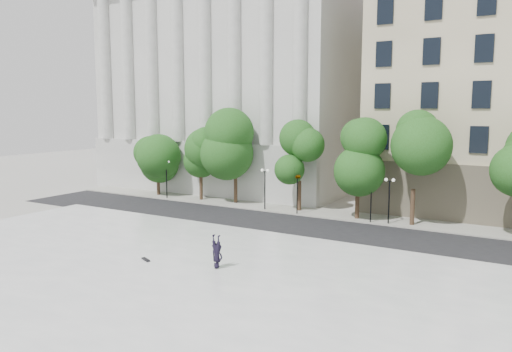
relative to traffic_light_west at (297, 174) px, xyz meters
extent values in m
plane|color=#ACA9A2|center=(2.44, -22.30, -3.73)|extent=(160.00, 160.00, 0.00)
cube|color=white|center=(2.44, -19.30, -3.51)|extent=(44.00, 22.00, 0.45)
cube|color=black|center=(2.44, -4.30, -3.72)|extent=(60.00, 8.00, 0.02)
cube|color=#A2A095|center=(2.44, 1.70, -3.67)|extent=(60.00, 4.00, 0.12)
cube|color=beige|center=(-14.56, 16.70, 8.77)|extent=(30.00, 26.00, 25.00)
cylinder|color=black|center=(0.00, 0.00, -1.98)|extent=(0.10, 0.10, 3.50)
imported|color=black|center=(0.00, 0.00, 0.13)|extent=(0.98, 1.85, 0.74)
cylinder|color=black|center=(6.84, 0.00, -1.98)|extent=(0.10, 0.10, 3.50)
imported|color=black|center=(6.84, 0.00, 0.15)|extent=(0.64, 1.94, 0.76)
imported|color=black|center=(3.38, -17.47, -3.02)|extent=(0.75, 1.98, 0.54)
cube|color=black|center=(-1.23, -18.40, -3.24)|extent=(0.86, 0.55, 0.09)
cylinder|color=#382619|center=(-17.79, 1.43, -2.48)|extent=(0.36, 0.36, 2.51)
sphere|color=#1E4212|center=(-17.79, 1.43, 0.92)|extent=(4.09, 4.09, 4.09)
cylinder|color=#382619|center=(-11.91, 1.46, -2.29)|extent=(0.36, 0.36, 2.89)
sphere|color=#1E4212|center=(-11.91, 1.46, 1.63)|extent=(3.83, 3.83, 3.83)
cylinder|color=#382619|center=(-7.80, 1.79, -2.31)|extent=(0.36, 0.36, 2.86)
sphere|color=#1E4212|center=(-7.80, 1.79, 1.57)|extent=(4.56, 4.56, 4.56)
cylinder|color=#382619|center=(-0.52, 1.54, -2.28)|extent=(0.36, 0.36, 2.91)
sphere|color=#1E4212|center=(-0.52, 1.54, 1.68)|extent=(3.51, 3.51, 3.51)
cylinder|color=#382619|center=(5.35, 0.88, -2.16)|extent=(0.36, 0.36, 3.14)
sphere|color=#1E4212|center=(5.35, 0.88, 2.10)|extent=(3.90, 3.90, 3.90)
cylinder|color=#382619|center=(10.05, 0.88, -2.20)|extent=(0.36, 0.36, 3.07)
sphere|color=#1E4212|center=(10.05, 0.88, 1.97)|extent=(4.25, 4.25, 4.25)
cylinder|color=black|center=(-15.61, 0.30, -1.76)|extent=(0.12, 0.12, 3.94)
cube|color=black|center=(-15.61, 0.30, 0.21)|extent=(0.60, 0.06, 0.06)
sphere|color=white|center=(-15.91, 0.30, 0.31)|extent=(0.28, 0.28, 0.28)
sphere|color=white|center=(-15.31, 0.30, 0.31)|extent=(0.28, 0.28, 0.28)
cylinder|color=black|center=(-3.53, 0.30, -1.87)|extent=(0.12, 0.12, 3.73)
cube|color=black|center=(-3.53, 0.30, 0.00)|extent=(0.60, 0.06, 0.06)
sphere|color=white|center=(-3.83, 0.30, 0.10)|extent=(0.28, 0.28, 0.28)
sphere|color=white|center=(-3.23, 0.30, 0.10)|extent=(0.28, 0.28, 0.28)
cylinder|color=black|center=(8.27, 0.30, -1.89)|extent=(0.12, 0.12, 3.68)
cube|color=black|center=(8.27, 0.30, -0.05)|extent=(0.60, 0.06, 0.06)
sphere|color=white|center=(7.97, 0.30, 0.05)|extent=(0.28, 0.28, 0.28)
sphere|color=white|center=(8.57, 0.30, 0.05)|extent=(0.28, 0.28, 0.28)
camera|label=1|loc=(19.42, -40.21, 5.78)|focal=35.00mm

